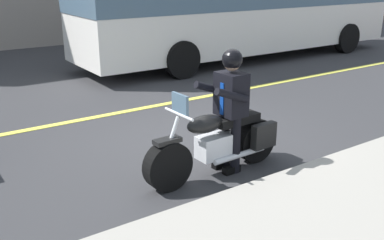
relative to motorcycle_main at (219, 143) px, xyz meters
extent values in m
plane|color=#333335|center=(-0.34, -1.31, -0.45)|extent=(80.00, 80.00, 0.00)
cube|color=#E5DB4C|center=(-0.34, -3.31, -0.45)|extent=(60.00, 0.16, 0.01)
cylinder|color=black|center=(0.85, 0.03, -0.12)|extent=(0.67, 0.22, 0.66)
cylinder|color=black|center=(-0.70, -0.03, -0.12)|extent=(0.67, 0.22, 0.66)
cube|color=silver|center=(0.05, 0.00, -0.03)|extent=(0.57, 0.30, 0.32)
ellipsoid|color=black|center=(0.25, 0.01, 0.33)|extent=(0.57, 0.30, 0.24)
cube|color=black|center=(-0.30, -0.01, 0.29)|extent=(0.71, 0.30, 0.12)
cube|color=black|center=(-0.66, 0.19, 0.03)|extent=(0.40, 0.13, 0.36)
cube|color=black|center=(-0.65, -0.24, 0.03)|extent=(0.40, 0.13, 0.36)
cylinder|color=silver|center=(0.83, 0.03, 0.15)|extent=(0.35, 0.06, 0.76)
cylinder|color=silver|center=(0.67, 0.02, 0.55)|extent=(0.06, 0.60, 0.04)
cube|color=black|center=(0.85, 0.03, 0.23)|extent=(0.37, 0.17, 0.06)
cylinder|color=silver|center=(-0.26, 0.15, -0.19)|extent=(0.90, 0.11, 0.08)
cube|color=slate|center=(0.65, 0.02, 0.67)|extent=(0.05, 0.32, 0.28)
cylinder|color=black|center=(-0.21, 0.11, -0.03)|extent=(0.14, 0.14, 0.84)
cube|color=black|center=(-0.15, 0.11, -0.40)|extent=(0.26, 0.12, 0.10)
cylinder|color=black|center=(-0.20, -0.13, -0.03)|extent=(0.14, 0.14, 0.84)
cube|color=black|center=(-0.14, -0.13, -0.40)|extent=(0.26, 0.12, 0.10)
cube|color=black|center=(-0.20, -0.01, 0.67)|extent=(0.33, 0.41, 0.60)
cube|color=navy|center=(-0.04, 0.00, 0.63)|extent=(0.03, 0.07, 0.44)
cylinder|color=black|center=(-0.03, 0.22, 0.73)|extent=(0.55, 0.12, 0.28)
cylinder|color=black|center=(-0.02, -0.22, 0.73)|extent=(0.55, 0.12, 0.28)
sphere|color=tan|center=(-0.20, -0.01, 1.10)|extent=(0.22, 0.22, 0.22)
sphere|color=black|center=(-0.20, -0.01, 1.15)|extent=(0.28, 0.28, 0.28)
cube|color=white|center=(-5.91, -6.33, 1.32)|extent=(11.00, 2.50, 2.85)
cylinder|color=black|center=(-9.51, -7.53, 0.05)|extent=(1.00, 0.30, 1.00)
cylinder|color=black|center=(-9.51, -5.13, 0.05)|extent=(1.00, 0.30, 1.00)
cylinder|color=black|center=(-2.71, -7.53, 0.05)|extent=(1.00, 0.30, 1.00)
cylinder|color=black|center=(-2.71, -5.13, 0.05)|extent=(1.00, 0.30, 1.00)
camera|label=1|loc=(3.49, 4.47, 2.27)|focal=41.09mm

